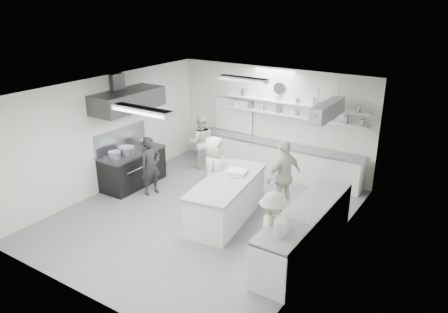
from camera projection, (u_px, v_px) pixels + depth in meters
The scene contains 27 objects.
floor at pixel (203, 215), 10.35m from camera, with size 6.00×7.00×0.02m, color gray.
ceiling at pixel (200, 89), 9.29m from camera, with size 6.00×7.00×0.02m, color white.
wall_back at pixel (273, 120), 12.57m from camera, with size 6.00×0.04×3.00m, color silver.
wall_front at pixel (75, 219), 7.07m from camera, with size 6.00×0.04×3.00m, color silver.
wall_left at pixel (108, 133), 11.35m from camera, with size 0.04×7.00×3.00m, color silver.
wall_right at pixel (330, 185), 8.29m from camera, with size 0.04×7.00×3.00m, color silver.
stove at pixel (133, 169), 11.83m from camera, with size 0.80×1.80×0.90m, color black.
exhaust_hood at pixel (128, 100), 11.16m from camera, with size 0.85×2.00×0.50m, color #3A3A3A.
back_counter at pixel (276, 159), 12.55m from camera, with size 5.00×0.60×0.92m, color white.
shelf_lower at pixel (294, 116), 12.02m from camera, with size 4.20×0.26×0.04m, color white.
shelf_upper at pixel (294, 103), 11.90m from camera, with size 4.20×0.26×0.04m, color white.
pass_through_window at pixel (234, 115), 13.23m from camera, with size 1.30×0.04×1.00m, color black.
wall_clock at pixel (280, 88), 12.10m from camera, with size 0.32×0.32×0.05m, color silver.
right_counter at pixel (305, 232), 8.68m from camera, with size 0.74×3.30×0.94m, color white.
pot_rack at pixel (328, 110), 10.40m from camera, with size 0.30×1.60×0.40m, color #91949E.
light_fixture_front at pixel (142, 110), 7.90m from camera, with size 1.30×0.25×0.10m, color white.
light_fixture_rear at pixel (243, 79), 10.73m from camera, with size 1.30×0.25×0.10m, color white.
prep_island at pixel (227, 200), 10.04m from camera, with size 0.93×2.49×0.92m, color white.
stove_pot at pixel (127, 151), 11.49m from camera, with size 0.42×0.42×0.23m, color #91949E.
cook_stove at pixel (151, 166), 11.19m from camera, with size 0.56×0.37×1.54m, color black.
cook_back at pixel (201, 142), 12.87m from camera, with size 0.79×0.61×1.62m, color beige.
cook_island_left at pixel (214, 171), 10.61m from camera, with size 0.85×0.55×1.74m, color beige.
cook_island_right at pixel (284, 176), 10.30m from camera, with size 1.03×0.43×1.76m, color beige.
cook_right at pixel (273, 230), 8.16m from camera, with size 0.99×0.57×1.54m, color beige.
bowl_island_a at pixel (235, 177), 10.06m from camera, with size 0.27×0.27×0.07m, color #91949E.
bowl_island_b at pixel (215, 180), 9.89m from camera, with size 0.19×0.19×0.06m, color white.
bowl_right at pixel (303, 222), 8.05m from camera, with size 0.22×0.22×0.05m, color white.
Camera 1 is at (5.43, -7.44, 4.94)m, focal length 35.05 mm.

